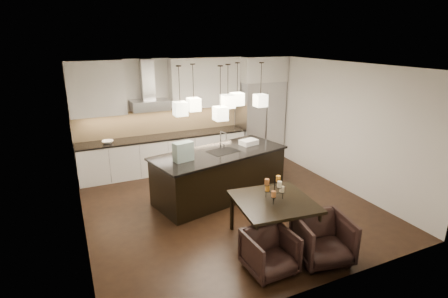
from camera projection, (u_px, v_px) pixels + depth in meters
name	position (u px, v px, depth m)	size (l,w,h in m)	color
floor	(228.00, 205.00, 7.19)	(5.50, 5.50, 0.02)	black
ceiling	(229.00, 65.00, 6.32)	(5.50, 5.50, 0.02)	white
wall_back	(183.00, 113.00, 9.14)	(5.50, 0.02, 2.80)	silver
wall_front	(322.00, 196.00, 4.37)	(5.50, 0.02, 2.80)	silver
wall_left	(75.00, 160.00, 5.66)	(0.02, 5.50, 2.80)	silver
wall_right	(339.00, 125.00, 7.85)	(0.02, 5.50, 2.80)	silver
refrigerator	(260.00, 120.00, 9.75)	(1.20, 0.72, 2.15)	#B7B7BA
fridge_panel	(261.00, 69.00, 9.32)	(1.26, 0.72, 0.65)	silver
lower_cabinets	(165.00, 154.00, 8.91)	(4.21, 0.62, 0.88)	silver
countertop	(164.00, 137.00, 8.76)	(4.21, 0.66, 0.04)	black
backsplash	(161.00, 121.00, 8.92)	(4.21, 0.02, 0.63)	tan
upper_cab_left	(96.00, 89.00, 7.90)	(1.25, 0.35, 1.25)	silver
upper_cab_right	(205.00, 82.00, 8.96)	(1.86, 0.35, 1.25)	silver
hood_canopy	(150.00, 105.00, 8.44)	(0.90, 0.52, 0.24)	#B7B7BA
hood_chimney	(147.00, 79.00, 8.34)	(0.30, 0.28, 0.96)	#B7B7BA
fruit_bowl	(108.00, 142.00, 8.16)	(0.26, 0.26, 0.06)	silver
island_body	(220.00, 175.00, 7.44)	(2.75, 1.10, 0.97)	black
island_top	(219.00, 153.00, 7.28)	(2.84, 1.19, 0.04)	black
faucet	(221.00, 140.00, 7.35)	(0.11, 0.26, 0.42)	silver
tote_bag	(183.00, 152.00, 6.70)	(0.37, 0.20, 0.37)	#225241
food_container	(249.00, 142.00, 7.74)	(0.37, 0.26, 0.11)	silver
dining_table	(273.00, 220.00, 5.85)	(1.24, 1.24, 0.74)	black
candelabra	(274.00, 188.00, 5.67)	(0.36, 0.36, 0.44)	black
candle_a	(282.00, 189.00, 5.72)	(0.08, 0.08, 0.10)	beige
candle_b	(267.00, 188.00, 5.77)	(0.08, 0.08, 0.10)	orange
candle_c	(274.00, 194.00, 5.55)	(0.08, 0.08, 0.10)	#AA612D
candle_d	(278.00, 179.00, 5.75)	(0.08, 0.08, 0.10)	orange
candle_e	(267.00, 182.00, 5.61)	(0.08, 0.08, 0.10)	#AA612D
candle_f	(279.00, 184.00, 5.52)	(0.08, 0.08, 0.10)	beige
armchair_left	(270.00, 252.00, 5.08)	(0.68, 0.70, 0.64)	black
armchair_right	(323.00, 239.00, 5.33)	(0.77, 0.80, 0.72)	black
pendant_a	(180.00, 109.00, 6.62)	(0.24, 0.24, 0.26)	white
pendant_b	(194.00, 104.00, 7.05)	(0.24, 0.24, 0.26)	white
pendant_c	(228.00, 101.00, 6.93)	(0.24, 0.24, 0.26)	white
pendant_d	(237.00, 99.00, 7.36)	(0.24, 0.24, 0.26)	white
pendant_e	(260.00, 100.00, 7.41)	(0.24, 0.24, 0.26)	white
pendant_f	(220.00, 113.00, 6.68)	(0.24, 0.24, 0.26)	white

